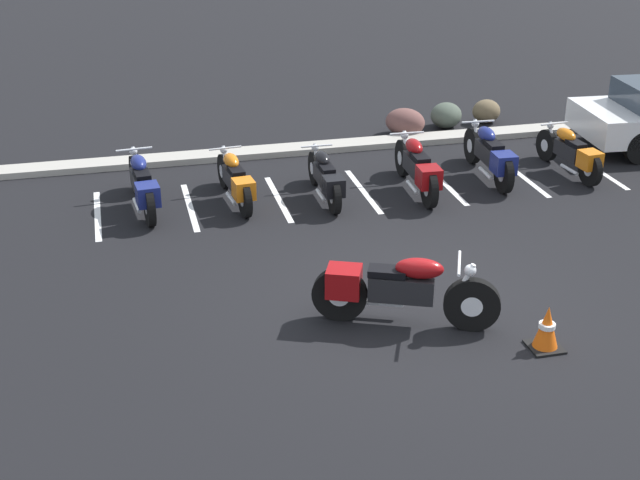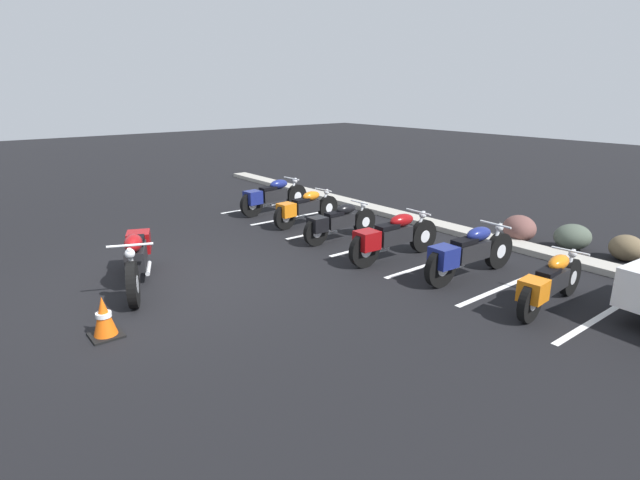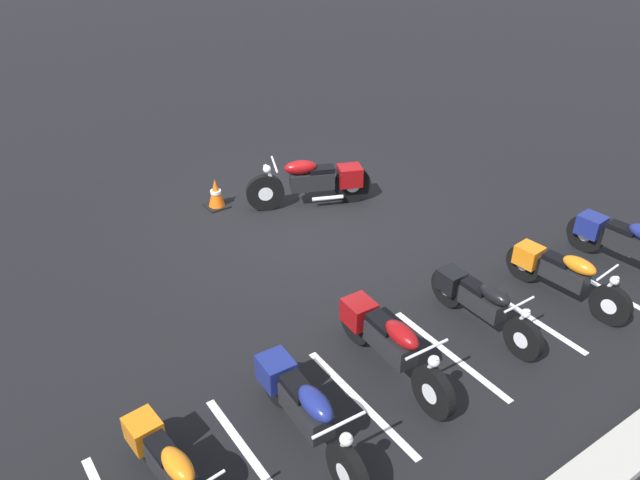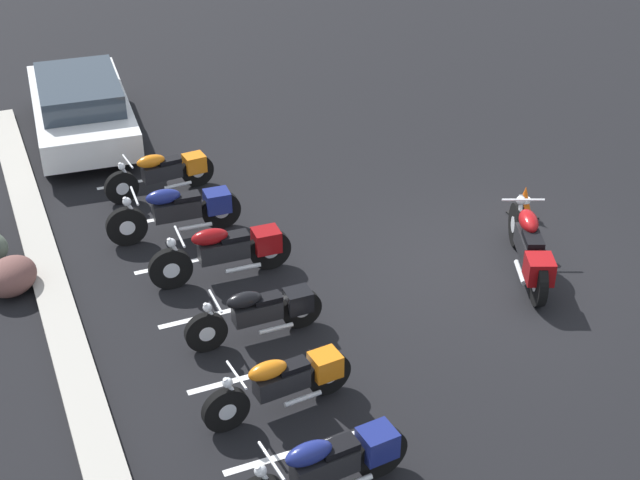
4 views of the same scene
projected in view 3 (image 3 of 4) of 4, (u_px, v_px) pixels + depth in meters
ground at (307, 221)px, 11.31m from camera, size 60.00×60.00×0.00m
motorcycle_maroon_featured at (316, 181)px, 11.60m from camera, size 2.23×1.12×0.93m
parked_bike_0 at (626, 242)px, 9.84m from camera, size 0.61×2.17×0.85m
parked_bike_1 at (561, 273)px, 9.17m from camera, size 0.57×2.00×0.79m
parked_bike_2 at (479, 301)px, 8.60m from camera, size 0.55×1.96×0.77m
parked_bike_3 at (387, 341)px, 7.82m from camera, size 0.62×2.21×0.87m
parked_bike_4 at (303, 407)px, 6.87m from camera, size 0.62×2.22×0.87m
parked_bike_5 at (169, 467)px, 6.25m from camera, size 0.56×2.00×0.79m
concrete_curb at (625, 452)px, 6.85m from camera, size 18.00×0.50×0.12m
traffic_cone at (216, 194)px, 11.65m from camera, size 0.40×0.40×0.57m
stall_line_1 at (588, 280)px, 9.74m from camera, size 0.10×2.10×0.00m
stall_line_2 at (524, 314)px, 9.02m from camera, size 0.10×2.10×0.00m
stall_line_3 at (449, 354)px, 8.29m from camera, size 0.10×2.10×0.00m
stall_line_4 at (360, 402)px, 7.56m from camera, size 0.10×2.10×0.00m
stall_line_5 at (252, 460)px, 6.83m from camera, size 0.10×2.10×0.00m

